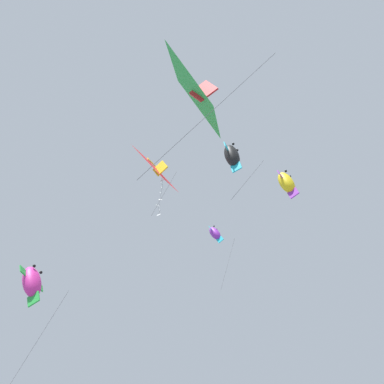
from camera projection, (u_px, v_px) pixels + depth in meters
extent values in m
ellipsoid|color=#DB2D93|center=(32.00, 282.00, 24.93)|extent=(1.59, 1.37, 2.02)
cube|color=green|center=(38.00, 285.00, 25.40)|extent=(0.43, 0.68, 0.41)
cube|color=green|center=(25.00, 273.00, 24.82)|extent=(0.43, 0.68, 0.41)
cube|color=green|center=(33.00, 299.00, 24.06)|extent=(0.70, 0.35, 0.74)
sphere|color=black|center=(41.00, 272.00, 25.54)|extent=(0.23, 0.21, 0.18)
sphere|color=black|center=(34.00, 266.00, 25.24)|extent=(0.23, 0.21, 0.18)
cylinder|color=#47474C|center=(15.00, 376.00, 20.09)|extent=(0.91, 2.36, 8.23)
pyramid|color=green|center=(196.00, 92.00, 20.41)|extent=(2.30, 3.47, 1.90)
cube|color=red|center=(203.00, 91.00, 20.22)|extent=(1.08, 0.52, 1.22)
cube|color=red|center=(186.00, 84.00, 21.12)|extent=(0.47, 0.82, 0.22)
cylinder|color=#47474C|center=(217.00, 106.00, 15.79)|extent=(2.42, 3.23, 6.58)
pyramid|color=red|center=(157.00, 169.00, 25.56)|extent=(1.38, 2.69, 1.50)
cube|color=yellow|center=(160.00, 168.00, 25.39)|extent=(0.87, 0.26, 0.94)
cube|color=yellow|center=(152.00, 163.00, 26.15)|extent=(0.26, 0.65, 0.17)
cylinder|color=#47474C|center=(162.00, 178.00, 24.76)|extent=(0.02, 0.03, 0.30)
cube|color=white|center=(162.00, 181.00, 24.65)|extent=(0.17, 0.07, 0.06)
cylinder|color=#47474C|center=(162.00, 182.00, 24.51)|extent=(0.05, 0.09, 0.30)
cube|color=white|center=(162.00, 184.00, 24.37)|extent=(0.08, 0.17, 0.06)
cylinder|color=#47474C|center=(162.00, 186.00, 24.26)|extent=(0.03, 0.02, 0.30)
cube|color=white|center=(162.00, 188.00, 24.15)|extent=(0.09, 0.16, 0.06)
cylinder|color=#47474C|center=(161.00, 191.00, 24.05)|extent=(0.03, 0.09, 0.30)
cube|color=white|center=(160.00, 194.00, 23.95)|extent=(0.13, 0.13, 0.06)
cylinder|color=#47474C|center=(160.00, 197.00, 23.86)|extent=(0.05, 0.05, 0.30)
cube|color=white|center=(160.00, 200.00, 23.77)|extent=(0.14, 0.13, 0.06)
cylinder|color=#47474C|center=(159.00, 203.00, 23.68)|extent=(0.05, 0.11, 0.30)
cube|color=white|center=(158.00, 206.00, 23.58)|extent=(0.06, 0.17, 0.06)
cylinder|color=#47474C|center=(159.00, 208.00, 23.48)|extent=(0.08, 0.04, 0.30)
cube|color=white|center=(159.00, 211.00, 23.38)|extent=(0.15, 0.11, 0.06)
cylinder|color=#47474C|center=(159.00, 213.00, 23.24)|extent=(0.06, 0.06, 0.30)
cube|color=white|center=(159.00, 215.00, 23.11)|extent=(0.17, 0.08, 0.06)
cylinder|color=#47474C|center=(165.00, 192.00, 23.41)|extent=(0.32, 0.96, 3.12)
ellipsoid|color=yellow|center=(286.00, 183.00, 32.65)|extent=(1.42, 1.19, 2.01)
cube|color=purple|center=(289.00, 186.00, 33.10)|extent=(0.31, 0.68, 0.41)
cube|color=purple|center=(281.00, 176.00, 32.57)|extent=(0.31, 0.68, 0.41)
cube|color=purple|center=(293.00, 193.00, 31.75)|extent=(0.71, 0.24, 0.71)
sphere|color=black|center=(290.00, 176.00, 33.21)|extent=(0.21, 0.18, 0.18)
sphere|color=black|center=(286.00, 171.00, 32.93)|extent=(0.21, 0.18, 0.18)
ellipsoid|color=black|center=(232.00, 156.00, 23.15)|extent=(0.99, 0.91, 1.46)
cube|color=#1EB2C6|center=(235.00, 160.00, 23.49)|extent=(0.25, 0.49, 0.31)
cube|color=#1EB2C6|center=(227.00, 148.00, 23.07)|extent=(0.25, 0.49, 0.31)
cube|color=#1EB2C6|center=(236.00, 167.00, 22.51)|extent=(0.48, 0.21, 0.50)
sphere|color=black|center=(237.00, 150.00, 23.55)|extent=(0.15, 0.14, 0.12)
sphere|color=black|center=(233.00, 144.00, 23.34)|extent=(0.15, 0.14, 0.12)
cylinder|color=#47474C|center=(248.00, 179.00, 20.86)|extent=(0.50, 1.51, 2.89)
ellipsoid|color=purple|center=(215.00, 233.00, 36.32)|extent=(1.21, 0.95, 1.41)
cube|color=#1EB2C6|center=(217.00, 235.00, 36.65)|extent=(0.30, 0.49, 0.28)
cube|color=#1EB2C6|center=(211.00, 229.00, 36.26)|extent=(0.30, 0.49, 0.28)
cube|color=#1EB2C6|center=(220.00, 240.00, 35.70)|extent=(0.53, 0.21, 0.55)
sphere|color=black|center=(217.00, 229.00, 36.77)|extent=(0.16, 0.14, 0.14)
sphere|color=black|center=(214.00, 226.00, 36.57)|extent=(0.16, 0.14, 0.14)
cylinder|color=#47474C|center=(228.00, 263.00, 33.56)|extent=(0.20, 1.25, 4.57)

